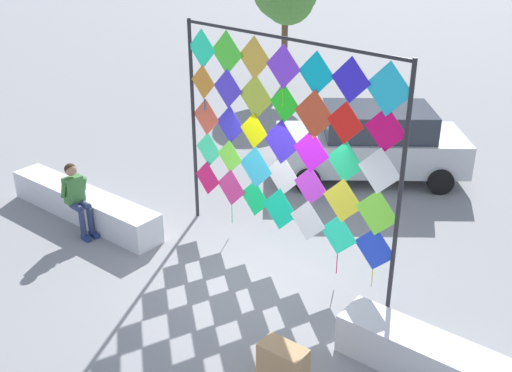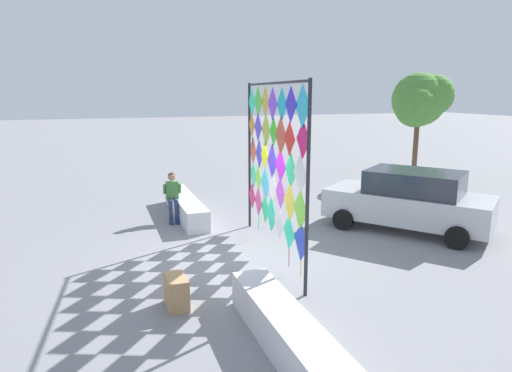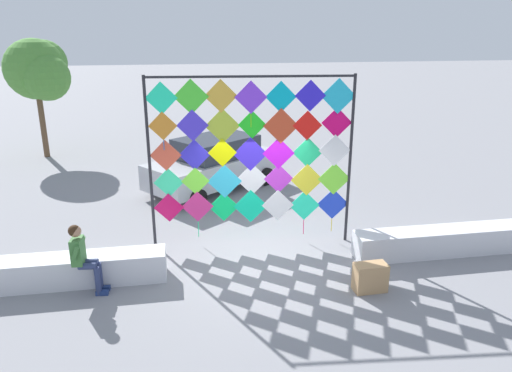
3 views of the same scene
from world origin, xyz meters
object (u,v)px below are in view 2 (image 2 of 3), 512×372
Objects in this scene: parked_car at (409,200)px; cardboard_box_large at (177,292)px; kite_display_rack at (273,157)px; seated_vendor at (172,193)px; tree_palm_like at (421,100)px.

parked_car is 7.28m from cardboard_box_large.
kite_display_rack is 1.02× the size of parked_car.
kite_display_rack is at bearing -82.80° from parked_car.
seated_vendor is 5.58m from cardboard_box_large.
seated_vendor is at bearing -74.57° from tree_palm_like.
parked_car is (3.04, 5.99, 0.01)m from seated_vendor.
seated_vendor is at bearing -154.10° from kite_display_rack.
parked_car reaches higher than cardboard_box_large.
seated_vendor is (-3.57, -1.74, -1.46)m from kite_display_rack.
kite_display_rack is 4.24m from seated_vendor.
seated_vendor is 11.84m from tree_palm_like.
tree_palm_like is (-8.56, 11.98, 3.12)m from cardboard_box_large.
tree_palm_like reaches higher than cardboard_box_large.
tree_palm_like is at bearing 139.86° from parked_car.
parked_car is at bearing -40.14° from tree_palm_like.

